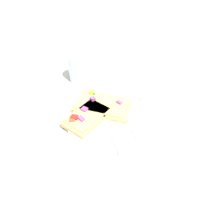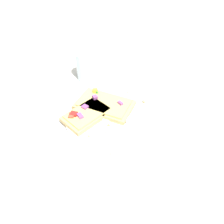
# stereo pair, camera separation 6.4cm
# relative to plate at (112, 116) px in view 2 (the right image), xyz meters

# --- Properties ---
(ground_plane) EXTENTS (4.00, 4.00, 0.00)m
(ground_plane) POSITION_rel_plate_xyz_m (0.00, 0.00, -0.01)
(ground_plane) COLOR beige
(plate) EXTENTS (0.29, 0.29, 0.01)m
(plate) POSITION_rel_plate_xyz_m (0.00, 0.00, 0.00)
(plate) COLOR silver
(plate) RESTS_ON ground
(fork) EXTENTS (0.14, 0.18, 0.01)m
(fork) POSITION_rel_plate_xyz_m (0.03, -0.03, 0.01)
(fork) COLOR silver
(fork) RESTS_ON plate
(knife) EXTENTS (0.13, 0.18, 0.01)m
(knife) POSITION_rel_plate_xyz_m (-0.06, -0.04, 0.01)
(knife) COLOR silver
(knife) RESTS_ON plate
(pizza_slice_main) EXTENTS (0.17, 0.21, 0.03)m
(pizza_slice_main) POSITION_rel_plate_xyz_m (0.01, 0.04, 0.02)
(pizza_slice_main) COLOR tan
(pizza_slice_main) RESTS_ON plate
(pizza_slice_corner) EXTENTS (0.14, 0.09, 0.03)m
(pizza_slice_corner) POSITION_rel_plate_xyz_m (-0.06, 0.05, 0.02)
(pizza_slice_corner) COLOR tan
(pizza_slice_corner) RESTS_ON plate
(crumb_scatter) EXTENTS (0.23, 0.08, 0.01)m
(crumb_scatter) POSITION_rel_plate_xyz_m (0.03, -0.03, 0.01)
(crumb_scatter) COLOR tan
(crumb_scatter) RESTS_ON plate
(drinking_glass) EXTENTS (0.07, 0.07, 0.11)m
(drinking_glass) POSITION_rel_plate_xyz_m (0.09, 0.22, 0.05)
(drinking_glass) COLOR silver
(drinking_glass) RESTS_ON ground
(napkin) EXTENTS (0.12, 0.07, 0.01)m
(napkin) POSITION_rel_plate_xyz_m (-0.19, -0.14, -0.00)
(napkin) COLOR silver
(napkin) RESTS_ON ground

